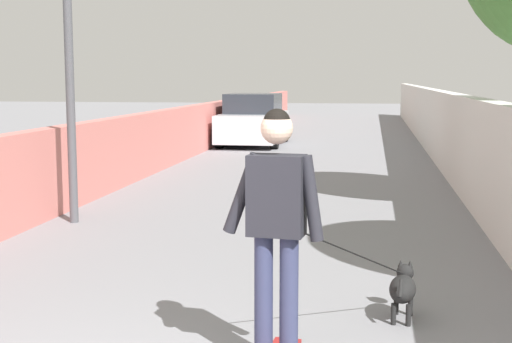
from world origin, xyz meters
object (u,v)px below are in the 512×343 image
at_px(lamp_post, 67,3).
at_px(dog, 402,287).
at_px(person_skateboarder, 276,214).
at_px(car_near, 253,121).

relative_size(lamp_post, dog, 2.86).
relative_size(lamp_post, person_skateboarder, 2.55).
height_order(lamp_post, car_near, lamp_post).
height_order(lamp_post, dog, lamp_post).
xyz_separation_m(person_skateboarder, car_near, (16.84, 2.88, -0.39)).
bearing_deg(lamp_post, car_near, -2.84).
distance_m(lamp_post, dog, 6.26).
bearing_deg(dog, lamp_post, 51.42).
height_order(person_skateboarder, dog, person_skateboarder).
height_order(lamp_post, person_skateboarder, lamp_post).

